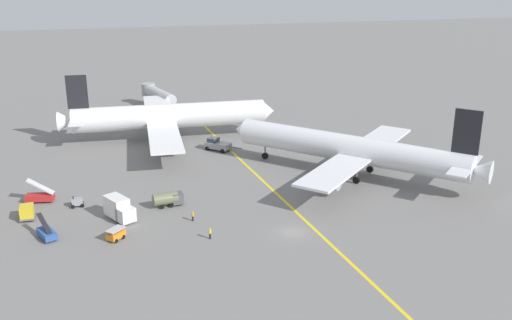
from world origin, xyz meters
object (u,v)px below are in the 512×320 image
object	(u,v)px
airliner_being_pushed	(351,149)
gse_baggage_cart_near_cluster	(116,234)
gse_stair_truck_yellow	(40,196)
ground_crew_marshaller_foreground	(193,216)
gse_belt_loader_portside	(47,233)
airliner_at_gate_left	(168,117)
gse_container_dolly_flat	(27,212)
pushback_tug	(217,144)
jet_bridge	(157,94)
ground_crew_ramp_agent_by_cones	(210,233)
gse_fuel_bowser_stubby	(168,199)
gse_gpu_cart_small	(77,202)
gse_catering_truck_tall	(119,209)

from	to	relation	value
airliner_being_pushed	gse_baggage_cart_near_cluster	bearing A→B (deg)	-159.51
gse_stair_truck_yellow	ground_crew_marshaller_foreground	size ratio (longest dim) A/B	3.06
gse_belt_loader_portside	ground_crew_marshaller_foreground	bearing A→B (deg)	1.33
airliner_at_gate_left	airliner_being_pushed	distance (m)	44.37
gse_container_dolly_flat	gse_baggage_cart_near_cluster	distance (m)	17.07
pushback_tug	jet_bridge	size ratio (longest dim) A/B	0.41
gse_stair_truck_yellow	ground_crew_ramp_agent_by_cones	xyz separation A→B (m)	(24.91, -20.84, -0.13)
airliner_at_gate_left	pushback_tug	xyz separation A→B (m)	(8.96, -11.08, -3.93)
gse_belt_loader_portside	gse_stair_truck_yellow	size ratio (longest dim) A/B	1.03
ground_crew_marshaller_foreground	airliner_at_gate_left	bearing A→B (deg)	87.76
airliner_being_pushed	gse_fuel_bowser_stubby	distance (m)	35.38
gse_gpu_cart_small	gse_stair_truck_yellow	xyz separation A→B (m)	(-6.02, 3.64, 0.23)
gse_gpu_cart_small	gse_fuel_bowser_stubby	world-z (taller)	gse_fuel_bowser_stubby
gse_belt_loader_portside	gse_stair_truck_yellow	distance (m)	14.74
pushback_tug	ground_crew_ramp_agent_by_cones	world-z (taller)	pushback_tug
airliner_at_gate_left	gse_baggage_cart_near_cluster	bearing A→B (deg)	-105.41
gse_catering_truck_tall	gse_fuel_bowser_stubby	bearing A→B (deg)	21.84
gse_container_dolly_flat	pushback_tug	bearing A→B (deg)	37.16
gse_container_dolly_flat	airliner_at_gate_left	bearing A→B (deg)	55.03
gse_container_dolly_flat	gse_catering_truck_tall	xyz separation A→B (m)	(13.92, -3.85, 0.58)
airliner_at_gate_left	gse_catering_truck_tall	bearing A→B (deg)	-106.85
pushback_tug	gse_gpu_cart_small	distance (m)	36.94
gse_container_dolly_flat	ground_crew_ramp_agent_by_cones	world-z (taller)	gse_container_dolly_flat
gse_gpu_cart_small	gse_baggage_cart_near_cluster	xyz separation A→B (m)	(5.72, -14.01, 0.07)
ground_crew_ramp_agent_by_cones	airliner_being_pushed	bearing A→B (deg)	32.68
ground_crew_ramp_agent_by_cones	jet_bridge	bearing A→B (deg)	89.58
gse_belt_loader_portside	gse_fuel_bowser_stubby	size ratio (longest dim) A/B	0.98
gse_fuel_bowser_stubby	ground_crew_ramp_agent_by_cones	world-z (taller)	gse_fuel_bowser_stubby
airliner_being_pushed	gse_gpu_cart_small	world-z (taller)	airliner_being_pushed
ground_crew_ramp_agent_by_cones	ground_crew_marshaller_foreground	size ratio (longest dim) A/B	1.08
gse_catering_truck_tall	ground_crew_ramp_agent_by_cones	size ratio (longest dim) A/B	3.67
ground_crew_marshaller_foreground	gse_baggage_cart_near_cluster	bearing A→B (deg)	-163.15
gse_gpu_cart_small	gse_baggage_cart_near_cluster	bearing A→B (deg)	-67.80
gse_fuel_bowser_stubby	ground_crew_marshaller_foreground	bearing A→B (deg)	-66.41
gse_gpu_cart_small	gse_baggage_cart_near_cluster	distance (m)	15.14
airliner_at_gate_left	gse_belt_loader_portside	distance (m)	51.60
airliner_at_gate_left	airliner_being_pushed	size ratio (longest dim) A/B	1.23
pushback_tug	ground_crew_marshaller_foreground	xyz separation A→B (m)	(-10.74, -34.34, -0.41)
gse_stair_truck_yellow	gse_belt_loader_portside	bearing A→B (deg)	-81.87
pushback_tug	ground_crew_marshaller_foreground	world-z (taller)	pushback_tug
gse_container_dolly_flat	gse_belt_loader_portside	distance (m)	8.61
pushback_tug	gse_catering_truck_tall	distance (m)	37.65
pushback_tug	gse_baggage_cart_near_cluster	xyz separation A→B (m)	(-22.46, -37.89, -0.37)
airliner_being_pushed	gse_container_dolly_flat	bearing A→B (deg)	-174.64
gse_catering_truck_tall	gse_baggage_cart_near_cluster	size ratio (longest dim) A/B	2.06
gse_catering_truck_tall	jet_bridge	world-z (taller)	jet_bridge
gse_baggage_cart_near_cluster	gse_fuel_bowser_stubby	distance (m)	13.53
airliner_at_gate_left	gse_fuel_bowser_stubby	world-z (taller)	airliner_at_gate_left
ground_crew_marshaller_foreground	ground_crew_ramp_agent_by_cones	bearing A→B (deg)	-77.91
gse_belt_loader_portside	gse_container_dolly_flat	bearing A→B (deg)	113.61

